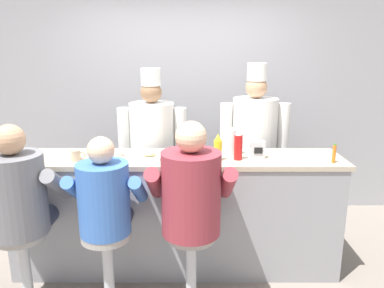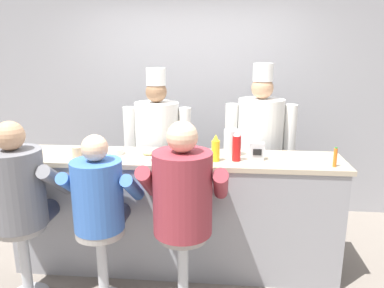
{
  "view_description": "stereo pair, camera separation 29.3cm",
  "coord_description": "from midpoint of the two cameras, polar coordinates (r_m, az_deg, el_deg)",
  "views": [
    {
      "loc": [
        0.14,
        -2.79,
        1.94
      ],
      "look_at": [
        0.15,
        0.25,
        1.16
      ],
      "focal_mm": 35.0,
      "sensor_mm": 36.0,
      "label": 1
    },
    {
      "loc": [
        0.43,
        -2.77,
        1.94
      ],
      "look_at": [
        0.15,
        0.25,
        1.16
      ],
      "focal_mm": 35.0,
      "sensor_mm": 36.0,
      "label": 2
    }
  ],
  "objects": [
    {
      "name": "napkin_dispenser_chrome",
      "position": [
        3.17,
        12.5,
        -1.1
      ],
      "size": [
        0.11,
        0.07,
        0.15
      ],
      "color": "silver",
      "rests_on": "diner_counter"
    },
    {
      "name": "mustard_bottle_yellow",
      "position": [
        3.06,
        6.36,
        -0.75
      ],
      "size": [
        0.07,
        0.07,
        0.22
      ],
      "color": "yellow",
      "rests_on": "diner_counter"
    },
    {
      "name": "cook_in_whites_near",
      "position": [
        3.81,
        -3.09,
        -0.47
      ],
      "size": [
        0.69,
        0.44,
        1.76
      ],
      "color": "#232328",
      "rests_on": "ground_plane"
    },
    {
      "name": "coffee_mug_white",
      "position": [
        3.36,
        -21.03,
        -1.44
      ],
      "size": [
        0.13,
        0.09,
        0.08
      ],
      "color": "white",
      "rests_on": "diner_counter"
    },
    {
      "name": "diner_seated_grey",
      "position": [
        3.09,
        -22.39,
        -6.91
      ],
      "size": [
        0.63,
        0.63,
        1.44
      ],
      "color": "#B2B5BA",
      "rests_on": "ground_plane"
    },
    {
      "name": "diner_seated_blue",
      "position": [
        2.87,
        -11.05,
        -8.58
      ],
      "size": [
        0.57,
        0.56,
        1.35
      ],
      "color": "#B2B5BA",
      "rests_on": "ground_plane"
    },
    {
      "name": "diner_counter",
      "position": [
        3.39,
        -0.05,
        -10.4
      ],
      "size": [
        2.85,
        0.56,
        1.04
      ],
      "color": "gray",
      "rests_on": "ground_plane"
    },
    {
      "name": "breakfast_plate",
      "position": [
        3.19,
        -4.02,
        -1.77
      ],
      "size": [
        0.24,
        0.24,
        0.05
      ],
      "color": "white",
      "rests_on": "diner_counter"
    },
    {
      "name": "coffee_mug_tan",
      "position": [
        3.25,
        -14.62,
        -1.3
      ],
      "size": [
        0.12,
        0.08,
        0.09
      ],
      "color": "beige",
      "rests_on": "diner_counter"
    },
    {
      "name": "water_pitcher_clear",
      "position": [
        3.24,
        8.61,
        0.19
      ],
      "size": [
        0.15,
        0.13,
        0.23
      ],
      "color": "silver",
      "rests_on": "diner_counter"
    },
    {
      "name": "ketchup_bottle_red",
      "position": [
        3.09,
        9.51,
        -0.35
      ],
      "size": [
        0.07,
        0.07,
        0.27
      ],
      "color": "red",
      "rests_on": "diner_counter"
    },
    {
      "name": "hot_sauce_bottle_orange",
      "position": [
        3.17,
        23.5,
        -1.91
      ],
      "size": [
        0.03,
        0.03,
        0.16
      ],
      "color": "orange",
      "rests_on": "diner_counter"
    },
    {
      "name": "wall_back",
      "position": [
        4.49,
        1.6,
        6.8
      ],
      "size": [
        10.0,
        0.06,
        2.7
      ],
      "color": "#99999E",
      "rests_on": "ground_plane"
    },
    {
      "name": "cook_in_whites_far",
      "position": [
        3.86,
        12.44,
        -0.21
      ],
      "size": [
        0.7,
        0.45,
        1.8
      ],
      "color": "#232328",
      "rests_on": "ground_plane"
    },
    {
      "name": "cereal_bowl",
      "position": [
        3.32,
        -9.17,
        -1.13
      ],
      "size": [
        0.15,
        0.15,
        0.05
      ],
      "color": "white",
      "rests_on": "diner_counter"
    },
    {
      "name": "diner_seated_maroon",
      "position": [
        2.75,
        1.72,
        -8.16
      ],
      "size": [
        0.65,
        0.64,
        1.46
      ],
      "color": "#B2B5BA",
      "rests_on": "ground_plane"
    },
    {
      "name": "ground_plane",
      "position": [
        3.4,
        -0.52,
        -20.41
      ],
      "size": [
        20.0,
        20.0,
        0.0
      ],
      "primitive_type": "plane",
      "color": "slate"
    }
  ]
}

